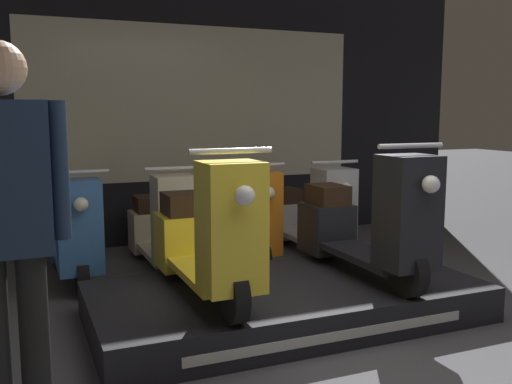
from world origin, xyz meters
The scene contains 10 objects.
ground_plane centered at (0.00, 0.00, 0.00)m, with size 30.00×30.00×0.00m, color #4C4C51.
shop_wall_back centered at (0.00, 3.69, 1.60)m, with size 6.83×0.09×3.20m.
display_platform centered at (-0.17, 0.97, 0.12)m, with size 2.72×1.32×0.25m.
scooter_display_left centered at (-0.78, 0.93, 0.65)m, with size 0.49×1.51×1.01m.
scooter_display_right centered at (0.44, 0.93, 0.65)m, with size 0.49×1.51×1.01m.
scooter_backrow_0 centered at (-1.46, 2.55, 0.40)m, with size 0.49×1.51×1.01m.
scooter_backrow_1 centered at (-0.69, 2.55, 0.40)m, with size 0.49×1.51×1.01m.
scooter_backrow_2 centered at (0.08, 2.55, 0.40)m, with size 0.49×1.51×1.01m.
scooter_backrow_3 centered at (0.85, 2.55, 0.40)m, with size 0.49×1.51×1.01m.
person_left_browsing centered at (-1.94, 0.11, 1.01)m, with size 0.52×0.23×1.75m.
Camera 1 is at (-1.88, -2.53, 1.46)m, focal length 40.00 mm.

